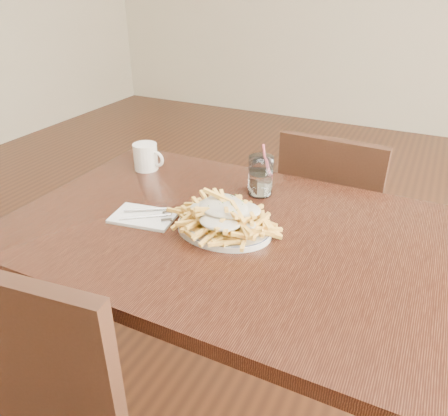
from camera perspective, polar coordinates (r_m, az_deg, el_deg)
The scene contains 9 objects.
floor at distance 1.70m, azimuth 0.57°, elevation -24.68°, with size 7.00×7.00×0.00m, color black.
table at distance 1.23m, azimuth 0.72°, elevation -5.61°, with size 1.20×0.80×0.75m.
chair_far at distance 1.83m, azimuth 13.70°, elevation -1.33°, with size 0.41×0.41×0.85m.
fries_plate at distance 1.17m, azimuth 0.00°, elevation -2.63°, with size 0.29×0.26×0.02m.
loaded_fries at distance 1.14m, azimuth 0.00°, elevation -0.48°, with size 0.31×0.28×0.08m.
napkin at distance 1.25m, azimuth -10.44°, elevation -1.13°, with size 0.18×0.11×0.01m, color white.
cutlery at distance 1.25m, azimuth -10.35°, elevation -0.75°, with size 0.15×0.14×0.01m.
water_glass at distance 1.35m, azimuth 4.79°, elevation 3.95°, with size 0.08×0.08×0.17m.
coffee_mug at distance 1.55m, azimuth -10.13°, elevation 6.60°, with size 0.12×0.08×0.09m.
Camera 1 is at (0.44, -0.92, 1.36)m, focal length 35.00 mm.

